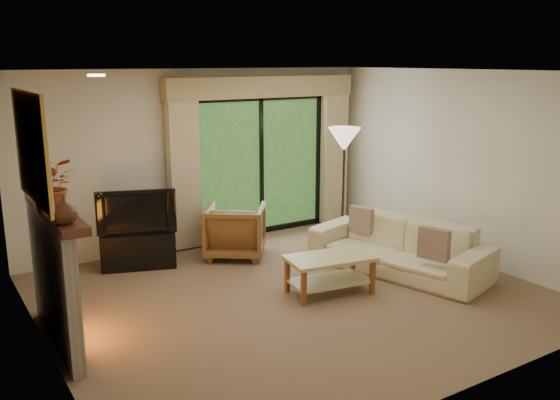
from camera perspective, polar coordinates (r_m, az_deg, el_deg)
floor at (r=7.12m, az=1.31°, el=-9.12°), size 5.50×5.50×0.00m
ceiling at (r=6.58m, az=1.43°, el=12.29°), size 5.50×5.50×0.00m
wall_back at (r=8.88m, az=-7.62°, el=4.03°), size 5.00×0.00×5.00m
wall_front at (r=4.92m, az=17.75°, el=-4.11°), size 5.00×0.00×5.00m
wall_left at (r=5.73m, az=-22.22°, el=-2.04°), size 0.00×5.00×5.00m
wall_right at (r=8.54m, az=16.94°, el=3.19°), size 0.00×5.00×5.00m
fireplace at (r=6.11m, az=-20.95°, el=-7.03°), size 0.24×1.70×1.37m
mirror at (r=5.80m, az=-22.81°, el=4.67°), size 0.07×1.45×1.02m
sliding_door at (r=9.33m, az=-1.87°, el=3.34°), size 2.26×0.10×2.16m
curtain_left at (r=8.62m, az=-9.27°, el=3.01°), size 0.45×0.18×2.35m
curtain_right at (r=9.97m, az=5.18°, el=4.52°), size 0.45×0.18×2.35m
cornice at (r=9.12m, az=-1.63°, el=10.83°), size 3.20×0.24×0.32m
media_console at (r=8.20m, az=-13.44°, el=-4.62°), size 1.06×0.73×0.48m
tv at (r=8.05m, az=-13.65°, el=-0.98°), size 1.01×0.47×0.59m
armchair at (r=8.38m, az=-4.33°, el=-2.96°), size 1.13×1.13×0.75m
sofa at (r=7.91m, az=11.35°, el=-4.43°), size 1.53×2.50×0.68m
pillow_near at (r=7.34m, az=14.59°, el=-4.12°), size 0.21×0.40×0.39m
pillow_far at (r=8.28m, az=7.82°, el=-1.88°), size 0.19×0.37×0.36m
coffee_table at (r=7.12m, az=4.80°, el=-7.18°), size 1.10×0.72×0.46m
floor_lamp at (r=8.80m, az=6.09°, el=1.22°), size 0.58×0.58×1.77m
vase at (r=5.31m, az=-20.09°, el=-0.90°), size 0.28×0.28×0.24m
branches at (r=5.66m, az=-21.09°, el=1.33°), size 0.58×0.54×0.52m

